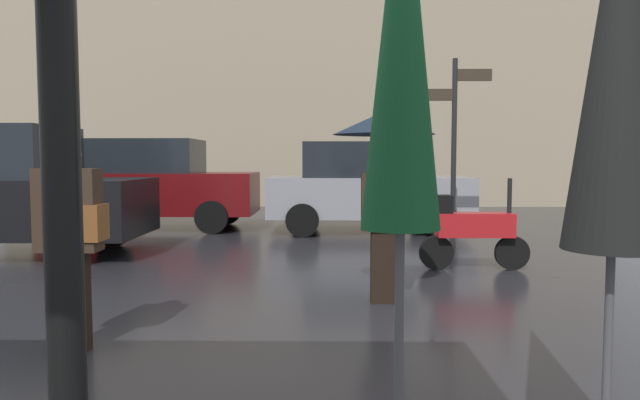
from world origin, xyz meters
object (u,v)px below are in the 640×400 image
folded_patio_umbrella_near (618,67)px  parked_car_left (365,186)px  parked_scooter (471,229)px  folded_patio_umbrella_far (402,68)px  pedestrian_with_bag (71,233)px  street_signpost (454,137)px  parked_car_right (150,183)px  pedestrian_with_umbrella (383,148)px

folded_patio_umbrella_near → parked_car_left: size_ratio=0.66×
folded_patio_umbrella_near → parked_scooter: 5.56m
folded_patio_umbrella_near → folded_patio_umbrella_far: 0.91m
folded_patio_umbrella_far → pedestrian_with_bag: (-2.24, 2.17, -0.90)m
parked_scooter → folded_patio_umbrella_near: bearing=-82.2°
folded_patio_umbrella_far → parked_car_left: folded_patio_umbrella_far is taller
folded_patio_umbrella_far → pedestrian_with_bag: size_ratio=1.65×
street_signpost → folded_patio_umbrella_near: bearing=-96.8°
pedestrian_with_bag → folded_patio_umbrella_far: bearing=-113.6°
pedestrian_with_bag → parked_car_left: size_ratio=0.40×
pedestrian_with_bag → parked_car_right: bearing=33.6°
folded_patio_umbrella_far → street_signpost: size_ratio=0.89×
folded_patio_umbrella_far → parked_car_right: folded_patio_umbrella_far is taller
parked_car_right → folded_patio_umbrella_far: bearing=111.4°
street_signpost → pedestrian_with_umbrella: bearing=-114.5°
parked_scooter → street_signpost: 1.77m
folded_patio_umbrella_far → parked_scooter: size_ratio=1.83×
folded_patio_umbrella_far → parked_car_left: (0.50, 9.73, -0.88)m
pedestrian_with_umbrella → pedestrian_with_bag: 3.05m
parked_car_right → parked_car_left: bearing=174.5°
folded_patio_umbrella_far → parked_scooter: 5.91m
pedestrian_with_bag → folded_patio_umbrella_near: bearing=-102.0°
parked_scooter → street_signpost: size_ratio=0.49×
pedestrian_with_umbrella → parked_scooter: size_ratio=1.33×
folded_patio_umbrella_near → pedestrian_with_umbrella: (-0.59, 3.55, -0.25)m
parked_car_left → parked_car_right: 4.61m
parked_car_left → folded_patio_umbrella_near: bearing=-104.1°
folded_patio_umbrella_far → parked_car_right: 10.95m
folded_patio_umbrella_near → pedestrian_with_umbrella: bearing=99.5°
pedestrian_with_umbrella → parked_car_right: size_ratio=0.45×
parked_car_left → parked_car_right: parked_car_right is taller
pedestrian_with_umbrella → pedestrian_with_bag: bearing=-43.2°
parked_scooter → parked_car_right: bearing=157.3°
pedestrian_with_bag → parked_scooter: bearing=-28.6°
folded_patio_umbrella_far → folded_patio_umbrella_near: bearing=11.4°
parked_scooter → parked_car_left: bearing=121.2°
parked_car_right → pedestrian_with_umbrella: bearing=123.9°
parked_car_left → street_signpost: size_ratio=1.35×
folded_patio_umbrella_far → street_signpost: (1.68, 6.77, 0.01)m
pedestrian_with_umbrella → parked_car_right: bearing=-130.4°
parked_scooter → parked_car_right: parked_car_right is taller
pedestrian_with_umbrella → parked_scooter: 2.49m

